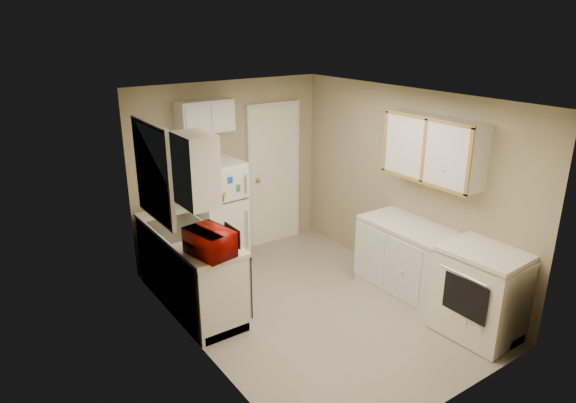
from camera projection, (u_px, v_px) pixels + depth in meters
floor at (313, 307)px, 5.92m from camera, size 3.80×3.80×0.00m
ceiling at (317, 97)px, 5.12m from camera, size 3.80×3.80×0.00m
wall_left at (195, 240)px, 4.77m from camera, size 3.80×3.80×0.00m
wall_right at (405, 187)px, 6.28m from camera, size 3.80×3.80×0.00m
wall_back at (230, 170)px, 6.99m from camera, size 2.80×2.80×0.00m
wall_front at (461, 279)px, 4.05m from camera, size 2.80×2.80×0.00m
left_counter at (189, 268)px, 5.88m from camera, size 0.60×1.80×0.90m
dishwasher at (237, 278)px, 5.56m from camera, size 0.03×0.58×0.72m
sink at (182, 231)px, 5.86m from camera, size 0.54×0.74×0.16m
microwave at (210, 241)px, 5.11m from camera, size 0.54×0.36×0.33m
soap_bottle at (161, 208)px, 6.15m from camera, size 0.09×0.09×0.20m
window_blinds at (154, 172)px, 5.47m from camera, size 0.10×0.98×1.08m
upper_cabinet_left at (196, 170)px, 4.82m from camera, size 0.30×0.45×0.70m
refrigerator at (218, 216)px, 6.66m from camera, size 0.63×0.62×1.45m
cabinet_over_fridge at (205, 116)px, 6.39m from camera, size 0.70×0.30×0.40m
interior_door at (274, 175)px, 7.40m from camera, size 0.86×0.06×2.08m
right_counter at (435, 273)px, 5.75m from camera, size 0.60×2.00×0.90m
stove at (481, 292)px, 5.28m from camera, size 0.69×0.83×0.97m
upper_cabinet_right at (434, 149)px, 5.61m from camera, size 0.30×1.20×0.70m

